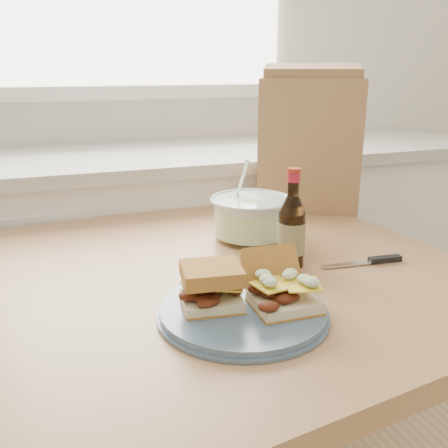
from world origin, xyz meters
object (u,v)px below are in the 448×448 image
object	(u,v)px
dining_table	(226,316)
beer_bottle	(291,230)
plate	(243,312)
coleslaw_bowl	(251,219)
paper_bag	(308,145)

from	to	relation	value
dining_table	beer_bottle	xyz separation A→B (m)	(0.13, -0.05, 0.20)
plate	beer_bottle	world-z (taller)	beer_bottle
dining_table	plate	distance (m)	0.26
plate	coleslaw_bowl	bearing A→B (deg)	65.14
beer_bottle	plate	bearing A→B (deg)	-134.84
beer_bottle	paper_bag	xyz separation A→B (m)	(0.26, 0.40, 0.11)
beer_bottle	paper_bag	size ratio (longest dim) A/B	0.56
plate	beer_bottle	distance (m)	0.26
plate	paper_bag	size ratio (longest dim) A/B	0.75
coleslaw_bowl	plate	bearing A→B (deg)	-114.86
dining_table	coleslaw_bowl	distance (m)	0.25
coleslaw_bowl	dining_table	bearing A→B (deg)	-129.43
dining_table	coleslaw_bowl	bearing A→B (deg)	42.65
dining_table	coleslaw_bowl	size ratio (longest dim) A/B	5.59
dining_table	beer_bottle	distance (m)	0.24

